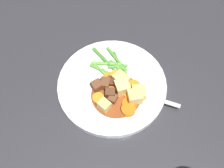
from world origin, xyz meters
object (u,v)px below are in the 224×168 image
(carrot_slice_5, at_px, (111,78))
(meat_chunk_2, at_px, (113,99))
(carrot_slice_3, at_px, (128,110))
(carrot_slice_4, at_px, (114,88))
(carrot_slice_1, at_px, (128,104))
(potato_chunk_4, at_px, (104,105))
(meat_chunk_3, at_px, (112,83))
(carrot_slice_2, at_px, (116,76))
(carrot_slice_6, at_px, (98,98))
(fork, at_px, (143,95))
(potato_chunk_0, at_px, (121,80))
(meat_chunk_0, at_px, (97,85))
(potato_chunk_1, at_px, (135,97))
(carrot_slice_0, at_px, (130,95))
(dinner_plate, at_px, (112,86))
(potato_chunk_3, at_px, (122,87))
(carrot_slice_7, at_px, (133,87))
(meat_chunk_1, at_px, (105,83))
(meat_chunk_4, at_px, (110,93))
(potato_chunk_2, at_px, (139,93))

(carrot_slice_5, height_order, meat_chunk_2, meat_chunk_2)
(carrot_slice_3, xyz_separation_m, carrot_slice_4, (-0.07, -0.01, -0.00))
(carrot_slice_1, height_order, potato_chunk_4, potato_chunk_4)
(meat_chunk_3, bearing_deg, carrot_slice_3, 10.52)
(carrot_slice_2, xyz_separation_m, carrot_slice_5, (0.00, -0.01, -0.00))
(carrot_slice_1, bearing_deg, carrot_slice_6, -120.33)
(carrot_slice_4, distance_m, carrot_slice_5, 0.03)
(meat_chunk_3, distance_m, fork, 0.09)
(carrot_slice_5, height_order, potato_chunk_0, potato_chunk_0)
(meat_chunk_0, bearing_deg, carrot_slice_6, -10.49)
(potato_chunk_1, bearing_deg, carrot_slice_5, -153.32)
(carrot_slice_0, xyz_separation_m, meat_chunk_0, (-0.05, -0.07, 0.01))
(dinner_plate, bearing_deg, fork, 49.02)
(potato_chunk_3, bearing_deg, carrot_slice_7, 88.11)
(carrot_slice_4, height_order, carrot_slice_6, carrot_slice_4)
(dinner_plate, relative_size, potato_chunk_0, 7.60)
(carrot_slice_0, distance_m, fork, 0.03)
(carrot_slice_3, distance_m, potato_chunk_3, 0.06)
(meat_chunk_2, bearing_deg, meat_chunk_1, -173.01)
(carrot_slice_5, height_order, meat_chunk_0, meat_chunk_0)
(carrot_slice_6, height_order, fork, carrot_slice_6)
(meat_chunk_2, relative_size, meat_chunk_4, 0.91)
(carrot_slice_1, xyz_separation_m, meat_chunk_2, (-0.02, -0.03, 0.00))
(carrot_slice_3, bearing_deg, dinner_plate, -170.37)
(potato_chunk_2, distance_m, fork, 0.02)
(carrot_slice_7, bearing_deg, carrot_slice_0, -38.92)
(carrot_slice_6, bearing_deg, carrot_slice_0, 78.00)
(carrot_slice_5, distance_m, potato_chunk_3, 0.04)
(carrot_slice_5, bearing_deg, carrot_slice_2, 101.23)
(dinner_plate, bearing_deg, potato_chunk_3, 34.33)
(dinner_plate, height_order, meat_chunk_3, meat_chunk_3)
(carrot_slice_4, relative_size, potato_chunk_3, 0.75)
(carrot_slice_1, distance_m, meat_chunk_0, 0.09)
(dinner_plate, relative_size, meat_chunk_2, 12.58)
(potato_chunk_2, height_order, meat_chunk_1, same)
(carrot_slice_1, height_order, carrot_slice_4, same)
(carrot_slice_7, xyz_separation_m, meat_chunk_2, (0.02, -0.06, 0.00))
(meat_chunk_4, bearing_deg, potato_chunk_4, -40.47)
(potato_chunk_4, relative_size, fork, 0.19)
(meat_chunk_4, bearing_deg, carrot_slice_6, -88.56)
(potato_chunk_3, relative_size, fork, 0.23)
(potato_chunk_1, bearing_deg, carrot_slice_0, -153.40)
(meat_chunk_0, bearing_deg, carrot_slice_4, 66.30)
(meat_chunk_0, xyz_separation_m, meat_chunk_3, (0.00, 0.04, -0.00))
(dinner_plate, xyz_separation_m, potato_chunk_2, (0.05, 0.05, 0.02))
(carrot_slice_5, height_order, meat_chunk_1, meat_chunk_1)
(dinner_plate, distance_m, potato_chunk_4, 0.07)
(carrot_slice_2, height_order, meat_chunk_3, meat_chunk_3)
(dinner_plate, relative_size, potato_chunk_4, 10.08)
(carrot_slice_0, height_order, carrot_slice_5, carrot_slice_5)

